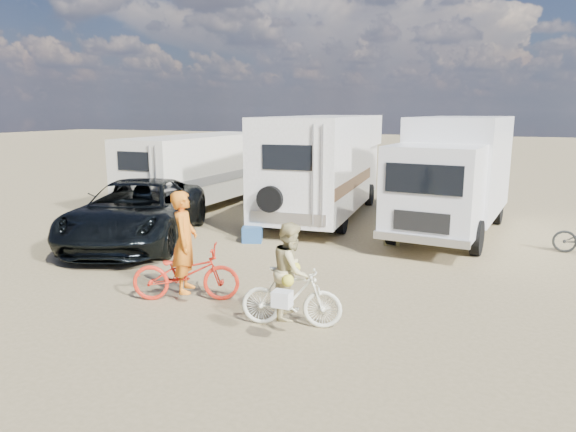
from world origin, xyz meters
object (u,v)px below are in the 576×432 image
at_px(rv_main, 325,167).
at_px(rider_woman, 291,280).
at_px(box_truck, 453,177).
at_px(crate, 391,238).
at_px(dark_suv, 137,212).
at_px(cooler, 252,235).
at_px(bike_man, 186,273).
at_px(rv_left, 199,172).
at_px(rider_man, 185,251).
at_px(bike_woman, 291,297).

height_order(rv_main, rider_woman, rv_main).
distance_m(box_truck, crate, 2.79).
xyz_separation_m(dark_suv, cooler, (2.97, 1.10, -0.63)).
bearing_deg(crate, rv_main, 133.69).
relative_size(box_truck, dark_suv, 1.15).
distance_m(dark_suv, bike_man, 5.07).
distance_m(box_truck, dark_suv, 9.02).
xyz_separation_m(rv_left, bike_man, (4.92, -8.46, -0.80)).
distance_m(rv_main, bike_man, 8.86).
bearing_deg(dark_suv, rv_main, 36.07).
relative_size(rv_left, rider_woman, 4.39).
xyz_separation_m(rv_main, bike_man, (0.13, -8.78, -1.16)).
xyz_separation_m(dark_suv, bike_man, (3.76, -3.38, -0.31)).
xyz_separation_m(box_truck, cooler, (-4.94, -3.14, -1.48)).
height_order(rv_left, rider_woman, rv_left).
bearing_deg(rider_man, cooler, -12.35).
distance_m(rider_man, crate, 6.41).
distance_m(box_truck, bike_woman, 8.31).
xyz_separation_m(rv_main, rider_woman, (2.45, -9.18, -0.89)).
height_order(rv_main, dark_suv, rv_main).
xyz_separation_m(rv_main, dark_suv, (-3.64, -5.40, -0.85)).
bearing_deg(rv_main, cooler, -102.91).
bearing_deg(dark_suv, bike_man, -61.88).
bearing_deg(rv_left, cooler, -42.37).
distance_m(bike_man, cooler, 4.57).
xyz_separation_m(dark_suv, crate, (6.57, 2.33, -0.68)).
bearing_deg(rider_man, crate, -48.53).
bearing_deg(bike_man, bike_woman, -122.22).
height_order(rider_woman, cooler, rider_woman).
bearing_deg(rider_man, rv_left, 7.74).
distance_m(rv_left, crate, 8.28).
bearing_deg(rv_left, crate, -18.00).
distance_m(rv_left, rider_woman, 11.46).
relative_size(rv_main, bike_man, 4.02).
xyz_separation_m(rv_main, rv_left, (-4.79, -0.31, -0.35)).
height_order(bike_man, rider_woman, rider_woman).
height_order(box_truck, bike_woman, box_truck).
bearing_deg(rv_main, rider_woman, -79.10).
bearing_deg(bike_man, box_truck, -50.94).
xyz_separation_m(rv_left, crate, (7.72, -2.75, -1.17)).
relative_size(dark_suv, cooler, 11.30).
bearing_deg(dark_suv, box_truck, 8.26).
relative_size(box_truck, bike_woman, 4.06).
xyz_separation_m(box_truck, bike_woman, (-1.82, -8.03, -1.18)).
relative_size(rv_main, bike_woman, 4.78).
height_order(rv_left, bike_woman, rv_left).
relative_size(rv_main, rider_woman, 5.07).
bearing_deg(rider_woman, rv_main, 2.47).
bearing_deg(bike_man, rider_woman, -122.22).
distance_m(box_truck, rider_man, 8.71).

